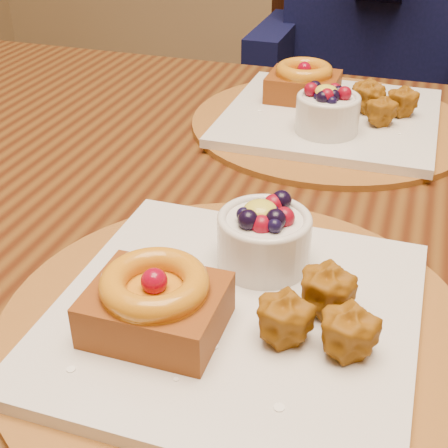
# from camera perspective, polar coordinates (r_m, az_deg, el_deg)

# --- Properties ---
(dining_table) EXTENTS (1.60, 0.90, 0.76)m
(dining_table) POSITION_cam_1_polar(r_m,az_deg,el_deg) (0.73, 6.14, -3.17)
(dining_table) COLOR #38180A
(dining_table) RESTS_ON ground
(place_setting_near) EXTENTS (0.38, 0.38, 0.08)m
(place_setting_near) POSITION_cam_1_polar(r_m,az_deg,el_deg) (0.50, 0.96, -7.30)
(place_setting_near) COLOR #5E3A11
(place_setting_near) RESTS_ON dining_table
(place_setting_far) EXTENTS (0.38, 0.38, 0.08)m
(place_setting_far) POSITION_cam_1_polar(r_m,az_deg,el_deg) (0.87, 9.62, 10.02)
(place_setting_far) COLOR #5E3A11
(place_setting_far) RESTS_ON dining_table
(chair_far) EXTENTS (0.49, 0.49, 0.89)m
(chair_far) POSITION_cam_1_polar(r_m,az_deg,el_deg) (1.59, 11.40, 8.97)
(chair_far) COLOR black
(chair_far) RESTS_ON ground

